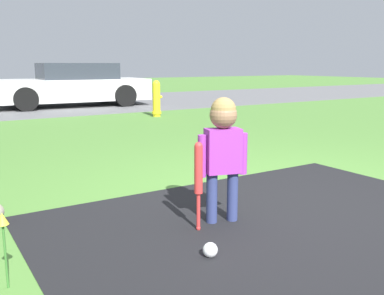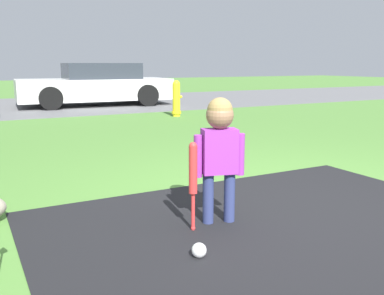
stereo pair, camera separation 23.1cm
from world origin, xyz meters
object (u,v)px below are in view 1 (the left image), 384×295
Objects in this scene: baseball_bat at (198,174)px; parked_car at (72,86)px; sports_ball at (210,250)px; fire_hydrant at (157,99)px; child at (223,142)px.

parked_car is at bearing 78.06° from baseball_bat.
sports_ball is at bearing 81.48° from parked_car.
parked_car reaches higher than fire_hydrant.
baseball_bat is 0.15× the size of parked_car.
parked_car is (1.71, 9.14, -0.03)m from child.
sports_ball is (-0.17, -0.38, -0.35)m from baseball_bat.
child is 0.79m from sports_ball.
baseball_bat is at bearing 81.97° from parked_car.
fire_hydrant is at bearing 64.94° from sports_ball.
child is at bearing 47.11° from sports_ball.
fire_hydrant is (2.92, 6.23, 0.33)m from sports_ball.
sports_ball is 0.11× the size of fire_hydrant.
fire_hydrant is (2.52, 5.81, -0.20)m from child.
child is 6.33m from fire_hydrant.
sports_ball is (-0.40, -0.43, -0.53)m from child.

